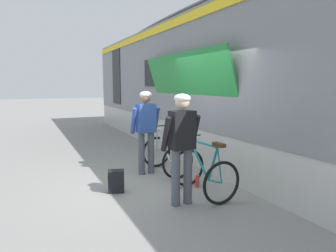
{
  "coord_description": "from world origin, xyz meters",
  "views": [
    {
      "loc": [
        -2.3,
        -5.29,
        1.9
      ],
      "look_at": [
        0.34,
        0.38,
        1.05
      ],
      "focal_mm": 32.79,
      "sensor_mm": 36.0,
      "label": 1
    }
  ],
  "objects_px": {
    "bicycle_far_teal": "(204,172)",
    "water_bottle_near_the_bikes": "(197,181)",
    "backpack_on_platform": "(116,181)",
    "cyclist_near_in_blue": "(146,125)",
    "cyclist_far_in_dark": "(182,139)",
    "train_car": "(228,82)",
    "bicycle_near_silver": "(167,154)"
  },
  "relations": [
    {
      "from": "train_car",
      "to": "cyclist_near_in_blue",
      "type": "relative_size",
      "value": 9.21
    },
    {
      "from": "cyclist_near_in_blue",
      "to": "bicycle_near_silver",
      "type": "relative_size",
      "value": 1.61
    },
    {
      "from": "bicycle_far_teal",
      "to": "backpack_on_platform",
      "type": "bearing_deg",
      "value": 150.25
    },
    {
      "from": "train_car",
      "to": "cyclist_far_in_dark",
      "type": "distance_m",
      "value": 4.02
    },
    {
      "from": "bicycle_far_teal",
      "to": "cyclist_far_in_dark",
      "type": "bearing_deg",
      "value": -157.71
    },
    {
      "from": "cyclist_far_in_dark",
      "to": "bicycle_far_teal",
      "type": "bearing_deg",
      "value": 22.29
    },
    {
      "from": "train_car",
      "to": "bicycle_far_teal",
      "type": "height_order",
      "value": "train_car"
    },
    {
      "from": "cyclist_near_in_blue",
      "to": "cyclist_far_in_dark",
      "type": "distance_m",
      "value": 1.84
    },
    {
      "from": "cyclist_near_in_blue",
      "to": "bicycle_near_silver",
      "type": "height_order",
      "value": "cyclist_near_in_blue"
    },
    {
      "from": "bicycle_far_teal",
      "to": "water_bottle_near_the_bikes",
      "type": "xyz_separation_m",
      "value": [
        0.11,
        0.38,
        -0.29
      ]
    },
    {
      "from": "train_car",
      "to": "bicycle_near_silver",
      "type": "relative_size",
      "value": 14.86
    },
    {
      "from": "cyclist_near_in_blue",
      "to": "cyclist_far_in_dark",
      "type": "relative_size",
      "value": 1.0
    },
    {
      "from": "bicycle_far_teal",
      "to": "backpack_on_platform",
      "type": "relative_size",
      "value": 2.76
    },
    {
      "from": "bicycle_near_silver",
      "to": "backpack_on_platform",
      "type": "relative_size",
      "value": 2.73
    },
    {
      "from": "train_car",
      "to": "bicycle_near_silver",
      "type": "distance_m",
      "value": 2.95
    },
    {
      "from": "train_car",
      "to": "cyclist_far_in_dark",
      "type": "bearing_deg",
      "value": -136.09
    },
    {
      "from": "train_car",
      "to": "cyclist_far_in_dark",
      "type": "xyz_separation_m",
      "value": [
        -2.82,
        -2.71,
        -0.91
      ]
    },
    {
      "from": "bicycle_far_teal",
      "to": "water_bottle_near_the_bikes",
      "type": "distance_m",
      "value": 0.49
    },
    {
      "from": "bicycle_near_silver",
      "to": "bicycle_far_teal",
      "type": "bearing_deg",
      "value": -89.52
    },
    {
      "from": "bicycle_near_silver",
      "to": "backpack_on_platform",
      "type": "xyz_separation_m",
      "value": [
        -1.32,
        -0.73,
        -0.2
      ]
    },
    {
      "from": "train_car",
      "to": "cyclist_near_in_blue",
      "type": "height_order",
      "value": "train_car"
    },
    {
      "from": "cyclist_near_in_blue",
      "to": "bicycle_far_teal",
      "type": "distance_m",
      "value": 1.79
    },
    {
      "from": "cyclist_far_in_dark",
      "to": "backpack_on_platform",
      "type": "relative_size",
      "value": 4.4
    },
    {
      "from": "train_car",
      "to": "bicycle_far_teal",
      "type": "xyz_separation_m",
      "value": [
        -2.28,
        -2.49,
        -1.56
      ]
    },
    {
      "from": "bicycle_near_silver",
      "to": "bicycle_far_teal",
      "type": "xyz_separation_m",
      "value": [
        0.01,
        -1.49,
        0.0
      ]
    },
    {
      "from": "bicycle_far_teal",
      "to": "water_bottle_near_the_bikes",
      "type": "bearing_deg",
      "value": 74.46
    },
    {
      "from": "train_car",
      "to": "backpack_on_platform",
      "type": "xyz_separation_m",
      "value": [
        -3.61,
        -1.73,
        -1.77
      ]
    },
    {
      "from": "bicycle_near_silver",
      "to": "cyclist_near_in_blue",
      "type": "bearing_deg",
      "value": 164.08
    },
    {
      "from": "bicycle_far_teal",
      "to": "backpack_on_platform",
      "type": "xyz_separation_m",
      "value": [
        -1.33,
        0.76,
        -0.2
      ]
    },
    {
      "from": "bicycle_far_teal",
      "to": "cyclist_near_in_blue",
      "type": "bearing_deg",
      "value": 105.16
    },
    {
      "from": "water_bottle_near_the_bikes",
      "to": "train_car",
      "type": "bearing_deg",
      "value": 44.14
    },
    {
      "from": "bicycle_near_silver",
      "to": "water_bottle_near_the_bikes",
      "type": "relative_size",
      "value": 4.85
    }
  ]
}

